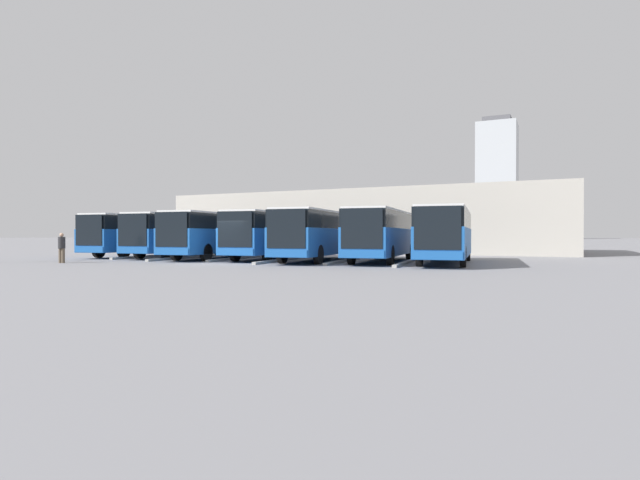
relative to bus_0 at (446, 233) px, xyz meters
The scene contains 17 objects.
ground_plane 13.23m from the bus_0, 25.93° to the left, with size 600.00×600.00×0.00m, color gray.
bus_0 is the anchor object (origin of this frame).
curb_divider_0 3.08m from the bus_0, 39.99° to the left, with size 0.24×7.29×0.15m, color #9E9E99.
bus_1 3.93m from the bus_0, ahead, with size 3.84×11.38×3.17m.
curb_divider_1 6.30m from the bus_0, 13.72° to the left, with size 0.24×7.29×0.15m, color #9E9E99.
bus_2 7.89m from the bus_0, ahead, with size 3.84×11.38×3.17m.
curb_divider_2 10.25m from the bus_0, 13.63° to the left, with size 0.24×7.29×0.15m, color #9E9E99.
bus_3 11.79m from the bus_0, ahead, with size 3.84×11.38×3.17m.
curb_divider_3 13.94m from the bus_0, ahead, with size 0.24×7.29×0.15m, color #9E9E99.
bus_4 15.73m from the bus_0, ahead, with size 3.84×11.38×3.17m.
curb_divider_4 17.93m from the bus_0, ahead, with size 0.24×7.29×0.15m, color #9E9E99.
bus_5 19.64m from the bus_0, ahead, with size 3.84×11.38×3.17m.
curb_divider_5 21.74m from the bus_0, ahead, with size 0.24×7.29×0.15m, color #9E9E99.
bus_6 23.57m from the bus_0, ahead, with size 3.84×11.38×3.17m.
pedestrian 22.69m from the bus_0, 24.29° to the left, with size 0.43×0.43×1.78m.
station_building 22.19m from the bus_0, 57.86° to the right, with size 38.86×15.61×5.90m.
office_tower 203.13m from the bus_0, 84.94° to the right, with size 16.49×16.49×52.78m.
Camera 1 is at (-17.62, 23.67, 1.65)m, focal length 28.00 mm.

